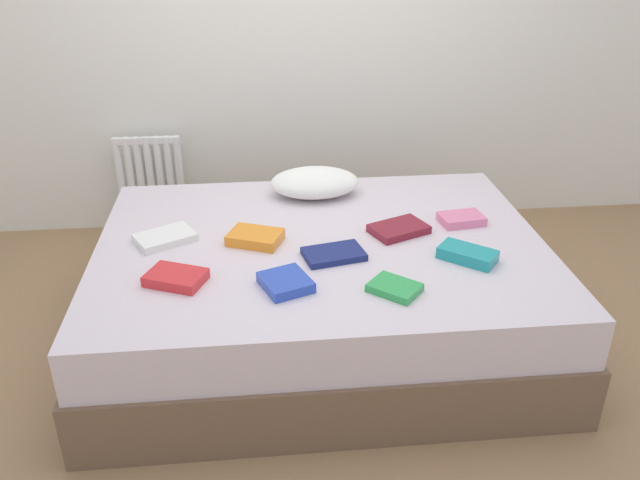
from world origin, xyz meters
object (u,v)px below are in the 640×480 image
Objects in this scene: textbook_white at (165,238)px; bed at (321,290)px; pillow at (315,182)px; textbook_maroon at (399,229)px; textbook_teal at (468,254)px; textbook_orange at (255,237)px; textbook_green at (395,288)px; textbook_navy at (334,254)px; textbook_pink at (461,219)px; textbook_red at (176,278)px; textbook_blue at (286,282)px; radiator at (151,179)px.

bed is at bearing -34.57° from textbook_white.
textbook_maroon is at bearing -54.27° from pillow.
textbook_teal is 0.91m from textbook_orange.
textbook_navy is (-0.20, 0.29, -0.00)m from textbook_green.
textbook_green is at bearing -57.93° from textbook_white.
textbook_pink is at bearing -10.80° from textbook_maroon.
textbook_maroon is (0.34, -0.47, -0.05)m from pillow.
textbook_red is (-0.84, 0.15, 0.01)m from textbook_green.
textbook_red is (-0.43, 0.08, 0.00)m from textbook_blue.
textbook_navy is at bearing 24.87° from textbook_blue.
textbook_orange reaches higher than textbook_navy.
textbook_pink is 0.32m from textbook_maroon.
textbook_green is (-0.35, -0.21, -0.01)m from textbook_teal.
radiator is 2.40× the size of textbook_red.
textbook_red is 1.34m from textbook_pink.
radiator is at bearing 112.57° from textbook_navy.
textbook_green is at bearing -77.36° from pillow.
textbook_blue is 0.43m from textbook_red.
textbook_orange is at bearing 179.26° from textbook_green.
bed is 10.09× the size of textbook_pink.
bed is 8.13× the size of textbook_maroon.
textbook_maroon is (0.36, 0.05, 0.27)m from bed.
bed is 0.45m from textbook_maroon.
radiator is 1.17m from pillow.
textbook_pink is 1.35m from textbook_white.
radiator is at bearing 175.68° from textbook_teal.
textbook_green is 0.71m from textbook_pink.
textbook_teal reaches higher than bed.
textbook_blue is 0.95× the size of textbook_pink.
textbook_orange is at bearing -36.13° from textbook_white.
pillow is 1.94× the size of textbook_teal.
textbook_maroon is at bearing 42.98° from textbook_red.
textbook_red is 0.89× the size of textbook_navy.
textbook_red is at bearing 148.05° from textbook_blue.
textbook_orange reaches higher than textbook_pink.
textbook_navy is at bearing -164.65° from textbook_pink.
textbook_teal reaches higher than textbook_blue.
textbook_green is 0.85m from textbook_red.
textbook_red is 0.90× the size of textbook_maroon.
pillow is 1.02m from textbook_red.
radiator is at bearing 72.64° from textbook_white.
radiator is at bearing 137.79° from textbook_pink.
textbook_green is at bearing -127.24° from textbook_maroon.
textbook_pink reaches higher than textbook_navy.
bed is at bearing 49.30° from textbook_red.
textbook_pink is at bearing -34.42° from radiator.
textbook_teal is at bearing -110.71° from textbook_pink.
pillow reaches higher than textbook_blue.
textbook_maroon is (-0.31, -0.07, -0.00)m from textbook_pink.
radiator reaches higher than textbook_white.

